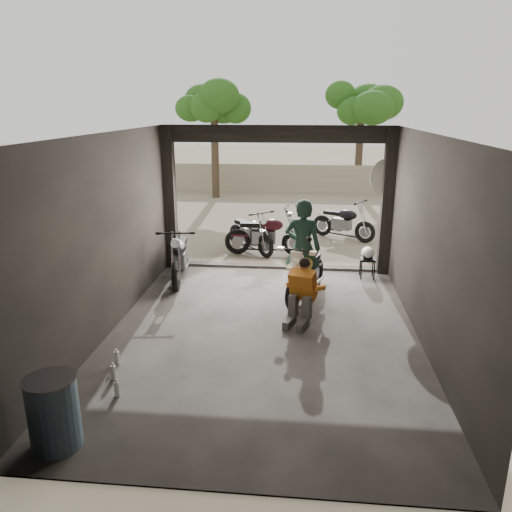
% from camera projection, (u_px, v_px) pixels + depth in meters
% --- Properties ---
extents(ground, '(80.00, 80.00, 0.00)m').
position_uv_depth(ground, '(263.00, 335.00, 8.15)').
color(ground, '#7A6D56').
rests_on(ground, ground).
extents(garage, '(7.00, 7.13, 3.20)m').
position_uv_depth(garage, '(266.00, 251.00, 8.30)').
color(garage, '#2D2B28').
rests_on(garage, ground).
extents(boundary_wall, '(18.00, 0.30, 1.20)m').
position_uv_depth(boundary_wall, '(291.00, 178.00, 21.31)').
color(boundary_wall, gray).
rests_on(boundary_wall, ground).
extents(tree_left, '(2.20, 2.20, 5.60)m').
position_uv_depth(tree_left, '(214.00, 95.00, 19.18)').
color(tree_left, '#382B1E').
rests_on(tree_left, ground).
extents(tree_right, '(2.20, 2.20, 5.00)m').
position_uv_depth(tree_right, '(362.00, 106.00, 20.18)').
color(tree_right, '#382B1E').
rests_on(tree_right, ground).
extents(main_bike, '(1.23, 1.83, 1.13)m').
position_uv_depth(main_bike, '(306.00, 270.00, 9.56)').
color(main_bike, beige).
rests_on(main_bike, ground).
extents(left_bike, '(0.95, 1.83, 1.18)m').
position_uv_depth(left_bike, '(179.00, 253.00, 10.58)').
color(left_bike, black).
rests_on(left_bike, ground).
extents(outside_bike_a, '(1.59, 1.68, 1.11)m').
position_uv_depth(outside_bike_a, '(250.00, 231.00, 12.63)').
color(outside_bike_a, black).
rests_on(outside_bike_a, ground).
extents(outside_bike_b, '(1.81, 0.78, 1.22)m').
position_uv_depth(outside_bike_b, '(266.00, 231.00, 12.35)').
color(outside_bike_b, '#400F17').
rests_on(outside_bike_b, ground).
extents(outside_bike_c, '(1.78, 1.44, 1.12)m').
position_uv_depth(outside_bike_c, '(343.00, 219.00, 13.82)').
color(outside_bike_c, black).
rests_on(outside_bike_c, ground).
extents(rider, '(0.77, 0.57, 1.93)m').
position_uv_depth(rider, '(302.00, 248.00, 9.58)').
color(rider, black).
rests_on(rider, ground).
extents(mechanic, '(0.78, 0.90, 1.11)m').
position_uv_depth(mechanic, '(300.00, 294.00, 8.39)').
color(mechanic, '#C96D1A').
rests_on(mechanic, ground).
extents(stool, '(0.32, 0.32, 0.45)m').
position_uv_depth(stool, '(368.00, 262.00, 10.71)').
color(stool, black).
rests_on(stool, ground).
extents(helmet, '(0.34, 0.35, 0.26)m').
position_uv_depth(helmet, '(368.00, 253.00, 10.64)').
color(helmet, white).
rests_on(helmet, stool).
extents(oil_drum, '(0.62, 0.62, 0.83)m').
position_uv_depth(oil_drum, '(54.00, 414.00, 5.36)').
color(oil_drum, '#425D6F').
rests_on(oil_drum, ground).
extents(sign_post, '(0.85, 0.08, 2.56)m').
position_uv_depth(sign_post, '(389.00, 196.00, 10.66)').
color(sign_post, black).
rests_on(sign_post, ground).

